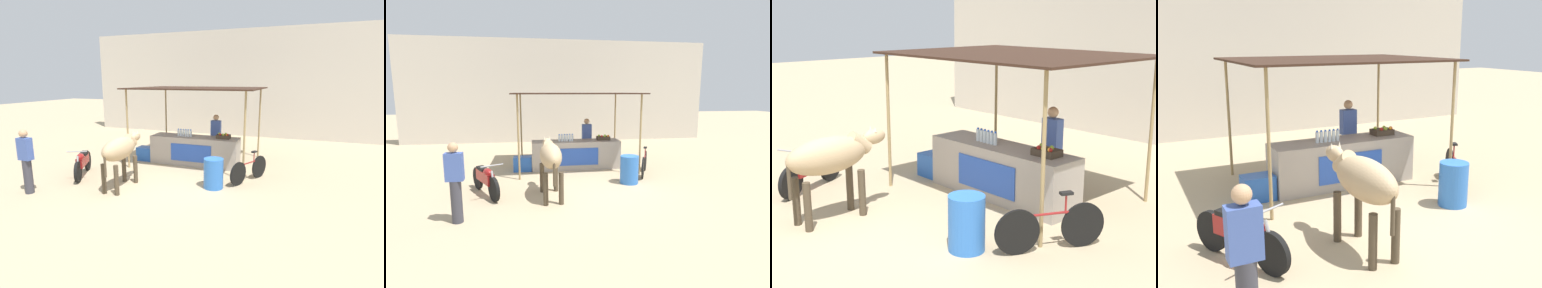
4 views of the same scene
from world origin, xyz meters
The scene contains 13 objects.
ground_plane centered at (0.00, 0.00, 0.00)m, with size 60.00×60.00×0.00m, color tan.
building_wall_far centered at (0.00, 8.25, 2.64)m, with size 16.00×0.50×5.27m, color beige.
stall_counter centered at (0.00, 2.20, 0.48)m, with size 3.00×0.82×0.96m.
stall_awning centered at (0.00, 2.50, 2.48)m, with size 4.20×3.20×2.59m.
water_bottle_row centered at (-0.35, 2.15, 1.07)m, with size 0.52×0.07×0.25m.
fruit_crate centered at (0.98, 2.24, 1.03)m, with size 0.44×0.32×0.18m.
vendor_behind_counter centered at (0.52, 2.95, 0.85)m, with size 0.34×0.22×1.65m.
cooler_box centered at (-1.82, 2.10, 0.24)m, with size 0.60×0.44×0.48m, color blue.
water_barrel centered at (1.26, 0.20, 0.40)m, with size 0.52×0.52×0.81m, color blue.
cow centered at (-1.06, -0.60, 1.03)m, with size 0.58×1.83×1.44m.
motorcycle_parked centered at (-2.70, -0.19, 0.43)m, with size 0.95×1.64×0.90m.
bicycle_leaning centered at (2.06, 1.07, 0.35)m, with size 0.76×1.51×0.85m.
passerby_on_street centered at (-3.04, -1.81, 0.85)m, with size 0.34×0.22×1.65m.
Camera 2 is at (-1.53, -7.84, 2.62)m, focal length 28.00 mm.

